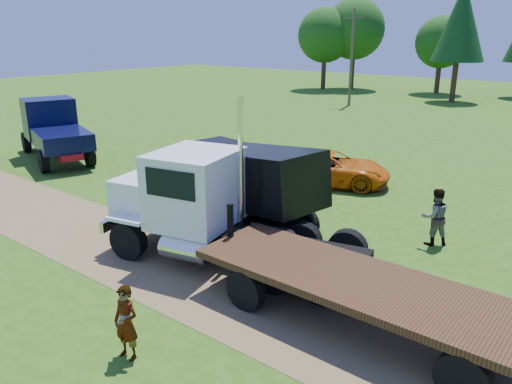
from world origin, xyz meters
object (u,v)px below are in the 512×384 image
Objects in this scene: white_semi_tractor at (198,205)px; navy_truck at (53,129)px; black_dump_truck at (239,179)px; orange_pickup at (329,168)px; spectator_a at (126,323)px; flatbed_trailer at (364,291)px.

white_semi_tractor is 16.46m from navy_truck.
black_dump_truck is at bearing 13.81° from navy_truck.
white_semi_tractor reaches higher than orange_pickup.
white_semi_tractor is 5.54m from spectator_a.
black_dump_truck is 6.88m from orange_pickup.
flatbed_trailer is (6.83, -10.15, 0.18)m from orange_pickup.
white_semi_tractor reaches higher than spectator_a.
spectator_a is (-3.60, -4.39, -0.09)m from flatbed_trailer.
flatbed_trailer is (21.94, -4.88, -0.74)m from navy_truck.
flatbed_trailer reaches higher than orange_pickup.
orange_pickup is (-0.75, 9.65, -0.98)m from white_semi_tractor.
navy_truck is at bearing 87.62° from orange_pickup.
black_dump_truck is at bearing 91.09° from white_semi_tractor.
white_semi_tractor is 1.11× the size of black_dump_truck.
black_dump_truck reaches higher than flatbed_trailer.
navy_truck is 4.43× the size of spectator_a.
white_semi_tractor is 1.53× the size of orange_pickup.
orange_pickup is 14.89m from spectator_a.
navy_truck is 16.03m from orange_pickup.
navy_truck reaches higher than orange_pickup.
black_dump_truck is at bearing 158.90° from orange_pickup.
navy_truck reaches higher than flatbed_trailer.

